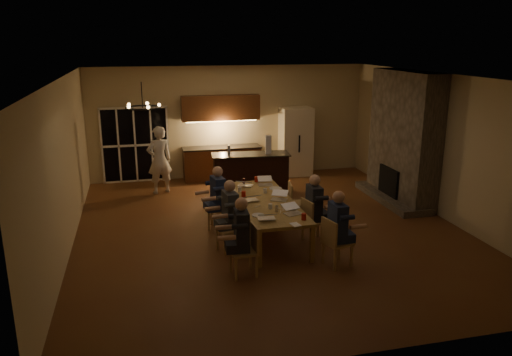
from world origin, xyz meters
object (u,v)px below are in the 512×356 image
(chair_right_mid, at_px, (315,220))
(laptop_f, at_px, (265,180))
(laptop_c, at_px, (250,195))
(can_silver, at_px, (277,209))
(can_cola, at_px, (244,181))
(person_left_far, at_px, (218,198))
(chair_left_near, at_px, (243,251))
(chandelier, at_px, (143,108))
(laptop_e, at_px, (245,181))
(plate_near, at_px, (290,208))
(refrigerator, at_px, (296,141))
(person_right_mid, at_px, (314,208))
(plate_far, at_px, (276,188))
(dining_table, at_px, (266,218))
(can_right, at_px, (282,192))
(redcup_near, at_px, (304,217))
(plate_left, at_px, (258,215))
(mug_back, at_px, (240,189))
(person_left_mid, at_px, (230,215))
(redcup_mid, at_px, (244,194))
(laptop_b, at_px, (293,208))
(redcup_far, at_px, (257,179))
(chair_left_mid, at_px, (229,228))
(chair_right_far, at_px, (299,203))
(standing_person, at_px, (159,160))
(laptop_a, at_px, (266,213))
(chair_right_near, at_px, (338,242))
(chair_left_far, at_px, (218,208))
(bar_bottle, at_px, (229,150))
(bar_island, at_px, (251,174))
(mug_mid, at_px, (265,191))
(person_left_near, at_px, (242,236))
(mug_front, at_px, (270,206))
(person_right_near, at_px, (337,228))

(chair_right_mid, distance_m, laptop_f, 1.79)
(laptop_c, height_order, can_silver, laptop_c)
(laptop_f, xyz_separation_m, can_cola, (-0.45, 0.23, -0.05))
(person_left_far, xyz_separation_m, can_silver, (0.92, -1.27, 0.12))
(chair_left_near, height_order, chandelier, chandelier)
(laptop_e, bearing_deg, plate_near, 136.60)
(refrigerator, bearing_deg, person_right_mid, -103.77)
(plate_far, bearing_deg, dining_table, -118.96)
(chair_right_mid, distance_m, can_right, 1.04)
(laptop_f, xyz_separation_m, redcup_near, (0.12, -2.32, -0.05))
(refrigerator, xyz_separation_m, chair_right_mid, (-1.18, -4.98, -0.55))
(person_right_mid, xyz_separation_m, can_silver, (-0.82, -0.19, 0.12))
(person_right_mid, distance_m, plate_left, 1.26)
(mug_back, bearing_deg, person_left_mid, -109.61)
(person_left_far, distance_m, redcup_mid, 0.56)
(laptop_b, height_order, plate_near, laptop_b)
(person_left_mid, distance_m, redcup_far, 2.15)
(chair_left_near, distance_m, chair_right_mid, 2.04)
(chair_left_mid, distance_m, can_right, 1.61)
(chair_right_far, bearing_deg, standing_person, 52.70)
(laptop_a, relative_size, redcup_near, 2.67)
(person_right_mid, height_order, laptop_c, person_right_mid)
(laptop_b, bearing_deg, laptop_e, 87.62)
(chair_right_mid, bearing_deg, redcup_mid, 42.39)
(chair_right_near, distance_m, can_cola, 3.19)
(laptop_b, distance_m, plate_near, 0.34)
(chair_left_far, relative_size, can_right, 7.42)
(can_cola, height_order, plate_near, can_cola)
(chair_right_mid, xyz_separation_m, standing_person, (-2.83, 4.05, 0.44))
(redcup_mid, xyz_separation_m, can_silver, (0.41, -1.07, 0.00))
(chair_left_mid, height_order, can_silver, chair_left_mid)
(refrigerator, height_order, laptop_b, refrigerator)
(dining_table, distance_m, plate_left, 0.98)
(person_left_mid, xyz_separation_m, laptop_c, (0.53, 0.60, 0.17))
(person_left_far, distance_m, can_cola, 1.04)
(bar_bottle, bearing_deg, plate_left, -92.13)
(can_right, xyz_separation_m, plate_far, (-0.01, 0.44, -0.05))
(laptop_a, distance_m, redcup_mid, 1.41)
(bar_island, bearing_deg, chair_right_near, -77.72)
(person_left_mid, height_order, plate_left, person_left_mid)
(mug_mid, bearing_deg, bar_bottle, 98.22)
(laptop_e, height_order, bar_bottle, bar_bottle)
(chair_right_mid, xyz_separation_m, plate_near, (-0.54, -0.03, 0.31))
(laptop_a, relative_size, can_cola, 2.67)
(laptop_b, distance_m, mug_mid, 1.42)
(laptop_f, bearing_deg, person_left_near, -105.89)
(chair_left_near, bearing_deg, mug_front, 141.89)
(person_right_mid, height_order, bar_bottle, person_right_mid)
(person_left_mid, relative_size, can_cola, 11.50)
(person_left_near, distance_m, person_right_near, 1.73)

